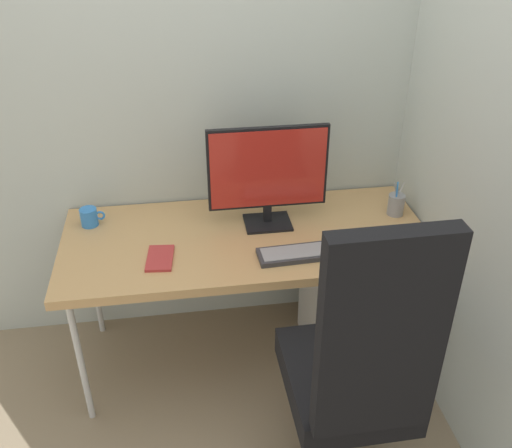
# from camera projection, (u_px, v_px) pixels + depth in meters

# --- Properties ---
(ground_plane) EXTENTS (8.00, 8.00, 0.00)m
(ground_plane) POSITION_uv_depth(u_px,v_px,m) (248.00, 353.00, 2.96)
(ground_plane) COLOR gray
(wall_back) EXTENTS (3.10, 0.04, 2.80)m
(wall_back) POSITION_uv_depth(u_px,v_px,m) (233.00, 62.00, 2.57)
(wall_back) COLOR #B7C1BC
(wall_back) RESTS_ON ground_plane
(wall_side_right) EXTENTS (0.04, 2.17, 2.80)m
(wall_side_right) POSITION_uv_depth(u_px,v_px,m) (476.00, 96.00, 2.17)
(wall_side_right) COLOR #B7C1BC
(wall_side_right) RESTS_ON ground_plane
(desk) EXTENTS (1.65, 0.73, 0.73)m
(desk) POSITION_uv_depth(u_px,v_px,m) (246.00, 242.00, 2.61)
(desk) COLOR tan
(desk) RESTS_ON ground_plane
(office_chair) EXTENTS (0.57, 0.59, 1.30)m
(office_chair) POSITION_uv_depth(u_px,v_px,m) (358.00, 369.00, 2.00)
(office_chair) COLOR black
(office_chair) RESTS_ON ground_plane
(filing_cabinet) EXTENTS (0.48, 0.46, 0.55)m
(filing_cabinet) POSITION_uv_depth(u_px,v_px,m) (355.00, 306.00, 2.87)
(filing_cabinet) COLOR silver
(filing_cabinet) RESTS_ON ground_plane
(monitor) EXTENTS (0.54, 0.17, 0.48)m
(monitor) POSITION_uv_depth(u_px,v_px,m) (268.00, 172.00, 2.54)
(monitor) COLOR black
(monitor) RESTS_ON desk
(keyboard) EXTENTS (0.40, 0.14, 0.02)m
(keyboard) POSITION_uv_depth(u_px,v_px,m) (304.00, 253.00, 2.44)
(keyboard) COLOR #333338
(keyboard) RESTS_ON desk
(mouse) EXTENTS (0.08, 0.09, 0.04)m
(mouse) POSITION_uv_depth(u_px,v_px,m) (391.00, 242.00, 2.50)
(mouse) COLOR #333338
(mouse) RESTS_ON desk
(pen_holder) EXTENTS (0.08, 0.08, 0.18)m
(pen_holder) POSITION_uv_depth(u_px,v_px,m) (396.00, 204.00, 2.72)
(pen_holder) COLOR gray
(pen_holder) RESTS_ON desk
(notebook) EXTENTS (0.13, 0.20, 0.01)m
(notebook) POSITION_uv_depth(u_px,v_px,m) (160.00, 258.00, 2.42)
(notebook) COLOR #B23333
(notebook) RESTS_ON desk
(coffee_mug) EXTENTS (0.11, 0.08, 0.09)m
(coffee_mug) POSITION_uv_depth(u_px,v_px,m) (89.00, 217.00, 2.64)
(coffee_mug) COLOR #337FD8
(coffee_mug) RESTS_ON desk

